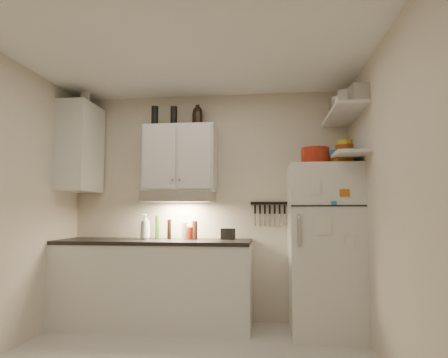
# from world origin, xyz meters

# --- Properties ---
(ceiling) EXTENTS (3.20, 3.00, 0.02)m
(ceiling) POSITION_xyz_m (0.00, 0.00, 2.61)
(ceiling) COLOR white
(ceiling) RESTS_ON ground
(back_wall) EXTENTS (3.20, 0.02, 2.60)m
(back_wall) POSITION_xyz_m (0.00, 1.51, 1.30)
(back_wall) COLOR beige
(back_wall) RESTS_ON ground
(right_wall) EXTENTS (0.02, 3.00, 2.60)m
(right_wall) POSITION_xyz_m (1.61, 0.00, 1.30)
(right_wall) COLOR beige
(right_wall) RESTS_ON ground
(base_cabinet) EXTENTS (2.10, 0.60, 0.88)m
(base_cabinet) POSITION_xyz_m (-0.55, 1.20, 0.44)
(base_cabinet) COLOR silver
(base_cabinet) RESTS_ON floor
(countertop) EXTENTS (2.10, 0.62, 0.04)m
(countertop) POSITION_xyz_m (-0.55, 1.20, 0.90)
(countertop) COLOR black
(countertop) RESTS_ON base_cabinet
(upper_cabinet) EXTENTS (0.80, 0.33, 0.75)m
(upper_cabinet) POSITION_xyz_m (-0.30, 1.33, 1.83)
(upper_cabinet) COLOR silver
(upper_cabinet) RESTS_ON back_wall
(side_cabinet) EXTENTS (0.33, 0.55, 1.00)m
(side_cabinet) POSITION_xyz_m (-1.44, 1.20, 1.95)
(side_cabinet) COLOR silver
(side_cabinet) RESTS_ON left_wall
(range_hood) EXTENTS (0.76, 0.46, 0.12)m
(range_hood) POSITION_xyz_m (-0.30, 1.27, 1.39)
(range_hood) COLOR silver
(range_hood) RESTS_ON back_wall
(fridge) EXTENTS (0.70, 0.68, 1.70)m
(fridge) POSITION_xyz_m (1.25, 1.16, 0.85)
(fridge) COLOR silver
(fridge) RESTS_ON floor
(shelf_hi) EXTENTS (0.30, 0.95, 0.03)m
(shelf_hi) POSITION_xyz_m (1.45, 1.02, 2.20)
(shelf_hi) COLOR silver
(shelf_hi) RESTS_ON right_wall
(shelf_lo) EXTENTS (0.30, 0.95, 0.03)m
(shelf_lo) POSITION_xyz_m (1.45, 1.02, 1.76)
(shelf_lo) COLOR silver
(shelf_lo) RESTS_ON right_wall
(knife_strip) EXTENTS (0.42, 0.02, 0.03)m
(knife_strip) POSITION_xyz_m (0.70, 1.49, 1.32)
(knife_strip) COLOR black
(knife_strip) RESTS_ON back_wall
(dutch_oven) EXTENTS (0.36, 0.36, 0.16)m
(dutch_oven) POSITION_xyz_m (1.16, 1.01, 1.78)
(dutch_oven) COLOR maroon
(dutch_oven) RESTS_ON fridge
(book_stack) EXTENTS (0.27, 0.29, 0.08)m
(book_stack) POSITION_xyz_m (1.38, 1.00, 1.74)
(book_stack) COLOR #B66116
(book_stack) RESTS_ON fridge
(spice_jar) EXTENTS (0.07, 0.07, 0.10)m
(spice_jar) POSITION_xyz_m (1.23, 1.03, 1.75)
(spice_jar) COLOR silver
(spice_jar) RESTS_ON fridge
(stock_pot) EXTENTS (0.31, 0.31, 0.22)m
(stock_pot) POSITION_xyz_m (1.51, 1.27, 2.33)
(stock_pot) COLOR silver
(stock_pot) RESTS_ON shelf_hi
(tin_a) EXTENTS (0.26, 0.24, 0.21)m
(tin_a) POSITION_xyz_m (1.51, 0.97, 2.32)
(tin_a) COLOR #AAAAAD
(tin_a) RESTS_ON shelf_hi
(tin_b) EXTENTS (0.18, 0.18, 0.16)m
(tin_b) POSITION_xyz_m (1.52, 0.65, 2.30)
(tin_b) COLOR #AAAAAD
(tin_b) RESTS_ON shelf_hi
(bowl_teal) EXTENTS (0.27, 0.27, 0.11)m
(bowl_teal) POSITION_xyz_m (1.49, 1.34, 1.83)
(bowl_teal) COLOR #1C669D
(bowl_teal) RESTS_ON shelf_lo
(bowl_orange) EXTENTS (0.22, 0.22, 0.07)m
(bowl_orange) POSITION_xyz_m (1.53, 1.37, 1.92)
(bowl_orange) COLOR #BA4311
(bowl_orange) RESTS_ON bowl_teal
(bowl_yellow) EXTENTS (0.17, 0.17, 0.05)m
(bowl_yellow) POSITION_xyz_m (1.53, 1.37, 1.98)
(bowl_yellow) COLOR yellow
(bowl_yellow) RESTS_ON bowl_orange
(plates) EXTENTS (0.31, 0.31, 0.06)m
(plates) POSITION_xyz_m (1.50, 0.99, 1.81)
(plates) COLOR #1C669D
(plates) RESTS_ON shelf_lo
(growler_a) EXTENTS (0.13, 0.13, 0.24)m
(growler_a) POSITION_xyz_m (-0.13, 1.41, 2.32)
(growler_a) COLOR black
(growler_a) RESTS_ON upper_cabinet
(growler_b) EXTENTS (0.12, 0.12, 0.23)m
(growler_b) POSITION_xyz_m (-0.10, 1.36, 2.32)
(growler_b) COLOR black
(growler_b) RESTS_ON upper_cabinet
(thermos_a) EXTENTS (0.08, 0.08, 0.23)m
(thermos_a) POSITION_xyz_m (-0.38, 1.31, 2.31)
(thermos_a) COLOR black
(thermos_a) RESTS_ON upper_cabinet
(thermos_b) EXTENTS (0.08, 0.08, 0.23)m
(thermos_b) POSITION_xyz_m (-0.59, 1.28, 2.31)
(thermos_b) COLOR black
(thermos_b) RESTS_ON upper_cabinet
(side_jar) EXTENTS (0.12, 0.12, 0.15)m
(side_jar) POSITION_xyz_m (-1.41, 1.23, 2.53)
(side_jar) COLOR silver
(side_jar) RESTS_ON side_cabinet
(soap_bottle) EXTENTS (0.15, 0.16, 0.31)m
(soap_bottle) POSITION_xyz_m (-0.66, 1.23, 1.08)
(soap_bottle) COLOR silver
(soap_bottle) RESTS_ON countertop
(pepper_mill) EXTENTS (0.07, 0.07, 0.20)m
(pepper_mill) POSITION_xyz_m (-0.12, 1.28, 1.02)
(pepper_mill) COLOR brown
(pepper_mill) RESTS_ON countertop
(oil_bottle) EXTENTS (0.06, 0.06, 0.26)m
(oil_bottle) POSITION_xyz_m (-0.56, 1.34, 1.05)
(oil_bottle) COLOR #3A6B1A
(oil_bottle) RESTS_ON countertop
(vinegar_bottle) EXTENTS (0.05, 0.05, 0.22)m
(vinegar_bottle) POSITION_xyz_m (-0.41, 1.29, 1.03)
(vinegar_bottle) COLOR black
(vinegar_bottle) RESTS_ON countertop
(clear_bottle) EXTENTS (0.08, 0.08, 0.18)m
(clear_bottle) POSITION_xyz_m (-0.23, 1.29, 1.01)
(clear_bottle) COLOR silver
(clear_bottle) RESTS_ON countertop
(red_jar) EXTENTS (0.08, 0.08, 0.14)m
(red_jar) POSITION_xyz_m (-0.17, 1.27, 0.99)
(red_jar) COLOR maroon
(red_jar) RESTS_ON countertop
(caddy) EXTENTS (0.16, 0.13, 0.12)m
(caddy) POSITION_xyz_m (0.24, 1.34, 0.98)
(caddy) COLOR black
(caddy) RESTS_ON countertop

